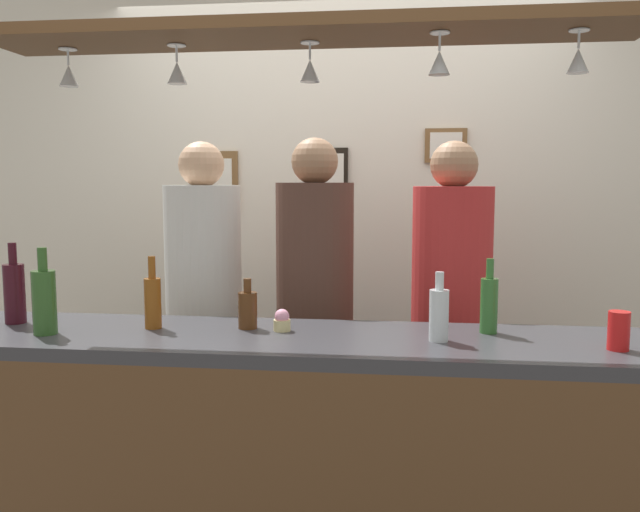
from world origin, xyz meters
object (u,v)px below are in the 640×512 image
bottle_champagne_green (44,300)px  bottle_beer_amber_tall (153,301)px  bottle_beer_brown_stubby (248,309)px  picture_frame_caricature (215,182)px  picture_frame_upper_small (446,146)px  person_left_white_patterned_shirt (204,294)px  bottle_soda_clear (439,313)px  person_right_red_shirt (451,300)px  person_middle_brown_shirt (315,294)px  bottle_beer_green_import (489,303)px  cupcake (282,321)px  bottle_wine_dark_red (14,292)px  picture_frame_crest (331,172)px  drink_can (619,331)px

bottle_champagne_green → bottle_beer_amber_tall: (0.33, 0.13, -0.02)m
bottle_beer_brown_stubby → picture_frame_caricature: bearing=110.6°
bottle_champagne_green → picture_frame_upper_small: bearing=46.1°
person_left_white_patterned_shirt → bottle_soda_clear: (1.01, -0.68, 0.07)m
person_right_red_shirt → picture_frame_upper_small: 1.02m
bottle_champagne_green → person_middle_brown_shirt: bearing=41.8°
bottle_beer_green_import → bottle_beer_amber_tall: 1.18m
bottle_soda_clear → cupcake: 0.55m
cupcake → picture_frame_caricature: size_ratio=0.23×
person_right_red_shirt → bottle_wine_dark_red: 1.74m
bottle_beer_brown_stubby → picture_frame_crest: size_ratio=0.69×
bottle_beer_brown_stubby → bottle_beer_amber_tall: (-0.34, -0.04, 0.03)m
person_left_white_patterned_shirt → picture_frame_crest: (0.50, 0.74, 0.56)m
bottle_champagne_green → cupcake: (0.80, 0.15, -0.08)m
bottle_beer_green_import → bottle_beer_brown_stubby: (-0.85, -0.03, -0.03)m
bottle_beer_green_import → bottle_champagne_green: 1.53m
picture_frame_caricature → person_middle_brown_shirt: bearing=-48.4°
bottle_wine_dark_red → drink_can: bottle_wine_dark_red is taller
bottle_beer_green_import → picture_frame_crest: size_ratio=1.00×
bottle_beer_amber_tall → bottle_beer_green_import: bearing=3.6°
bottle_beer_amber_tall → cupcake: bearing=1.9°
person_left_white_patterned_shirt → bottle_wine_dark_red: size_ratio=5.71×
bottle_beer_brown_stubby → picture_frame_caricature: 1.48m
bottle_champagne_green → bottle_wine_dark_red: bearing=143.1°
person_middle_brown_shirt → picture_frame_upper_small: picture_frame_upper_small is taller
cupcake → picture_frame_caricature: picture_frame_caricature is taller
picture_frame_crest → picture_frame_caricature: (-0.65, 0.00, -0.05)m
bottle_beer_amber_tall → cupcake: (0.47, 0.02, -0.06)m
picture_frame_crest → person_left_white_patterned_shirt: bearing=-123.7°
bottle_wine_dark_red → bottle_beer_amber_tall: (0.54, -0.02, -0.02)m
bottle_beer_amber_tall → person_right_red_shirt: bearing=29.3°
bottle_champagne_green → bottle_wine_dark_red: size_ratio=1.00×
person_middle_brown_shirt → bottle_beer_green_import: size_ratio=6.64×
bottle_soda_clear → bottle_wine_dark_red: bearing=176.8°
picture_frame_upper_small → picture_frame_caricature: (-1.26, 0.00, -0.19)m
person_right_red_shirt → cupcake: bearing=-136.4°
bottle_beer_amber_tall → bottle_champagne_green: bearing=-158.2°
person_right_red_shirt → bottle_soda_clear: person_right_red_shirt is taller
bottle_wine_dark_red → picture_frame_caricature: (0.38, 1.34, 0.40)m
bottle_champagne_green → bottle_beer_amber_tall: bottle_champagne_green is taller
person_left_white_patterned_shirt → bottle_champagne_green: bearing=-113.9°
person_left_white_patterned_shirt → bottle_beer_green_import: size_ratio=6.59×
person_middle_brown_shirt → bottle_champagne_green: person_middle_brown_shirt is taller
bottle_beer_brown_stubby → bottle_beer_amber_tall: bottle_beer_amber_tall is taller
person_right_red_shirt → picture_frame_upper_small: size_ratio=7.77×
bottle_beer_brown_stubby → picture_frame_caricature: picture_frame_caricature is taller
person_right_red_shirt → picture_frame_caricature: person_right_red_shirt is taller
bottle_beer_green_import → picture_frame_upper_small: bearing=93.5°
person_middle_brown_shirt → bottle_beer_green_import: (0.68, -0.54, 0.07)m
bottle_soda_clear → bottle_champagne_green: 1.34m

